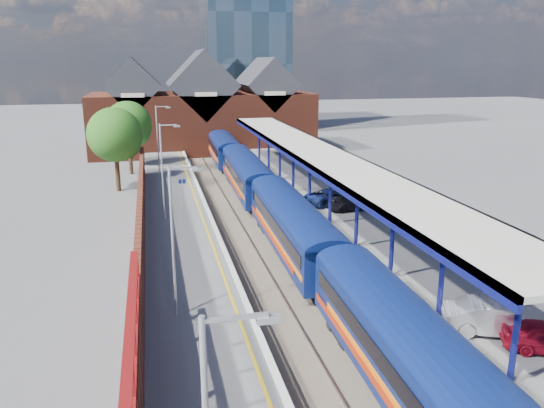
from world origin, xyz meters
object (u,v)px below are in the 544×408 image
(train, at_px, (266,194))
(parked_car_silver, at_px, (497,318))
(lamp_post_b, at_px, (176,233))
(platform_sign, at_px, (182,189))
(lamp_post_c, at_px, (164,165))
(parked_car_blue, at_px, (332,197))
(parked_car_dark, at_px, (353,202))
(lamp_post_d, at_px, (159,136))

(train, bearing_deg, parked_car_silver, -76.39)
(lamp_post_b, relative_size, platform_sign, 2.80)
(lamp_post_b, bearing_deg, lamp_post_c, 90.00)
(train, xyz_separation_m, parked_car_blue, (5.41, -0.18, -0.50))
(platform_sign, bearing_deg, lamp_post_b, -94.33)
(lamp_post_c, distance_m, parked_car_dark, 14.75)
(parked_car_blue, bearing_deg, parked_car_dark, -168.71)
(lamp_post_d, height_order, parked_car_silver, lamp_post_d)
(train, height_order, parked_car_dark, train)
(platform_sign, distance_m, parked_car_blue, 11.99)
(parked_car_silver, height_order, parked_car_blue, parked_car_silver)
(platform_sign, bearing_deg, parked_car_silver, -62.48)
(lamp_post_b, xyz_separation_m, lamp_post_c, (0.00, 16.00, 0.00))
(parked_car_blue, bearing_deg, parked_car_silver, 163.14)
(platform_sign, height_order, parked_car_dark, platform_sign)
(lamp_post_c, bearing_deg, train, 9.22)
(lamp_post_c, distance_m, lamp_post_d, 16.00)
(train, relative_size, parked_car_blue, 14.77)
(lamp_post_c, distance_m, parked_car_blue, 13.74)
(parked_car_dark, height_order, parked_car_blue, parked_car_blue)
(train, relative_size, parked_car_silver, 14.93)
(lamp_post_b, bearing_deg, parked_car_silver, -19.43)
(platform_sign, distance_m, parked_car_dark, 13.33)
(lamp_post_d, bearing_deg, train, -61.92)
(platform_sign, bearing_deg, lamp_post_c, -124.26)
(lamp_post_d, height_order, parked_car_blue, lamp_post_d)
(parked_car_silver, bearing_deg, lamp_post_b, 92.39)
(lamp_post_b, xyz_separation_m, parked_car_dark, (14.33, 15.10, -3.38))
(train, xyz_separation_m, parked_car_silver, (5.31, -21.92, -0.39))
(lamp_post_c, relative_size, parked_car_silver, 1.58)
(lamp_post_b, distance_m, parked_car_blue, 21.90)
(train, relative_size, platform_sign, 26.38)
(lamp_post_b, distance_m, lamp_post_c, 16.00)
(lamp_post_b, height_order, parked_car_silver, lamp_post_b)
(train, bearing_deg, parked_car_dark, -18.62)
(train, distance_m, lamp_post_c, 8.46)
(lamp_post_d, xyz_separation_m, parked_car_silver, (13.16, -36.64, -3.26))
(parked_car_blue, bearing_deg, lamp_post_d, 25.11)
(lamp_post_c, bearing_deg, parked_car_dark, -3.61)
(lamp_post_b, bearing_deg, lamp_post_d, 90.00)
(lamp_post_c, bearing_deg, lamp_post_d, 90.00)
(platform_sign, bearing_deg, train, -6.36)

